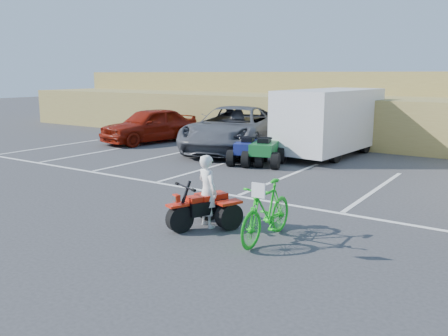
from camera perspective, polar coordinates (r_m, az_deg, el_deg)
The scene contains 11 objects.
ground at distance 9.99m, azimuth -5.85°, elevation -6.30°, with size 100.00×100.00×0.00m, color #323235.
parking_stripes at distance 12.89m, azimuth 8.78°, elevation -2.33°, with size 28.00×5.16×0.01m.
grass_embankment at distance 23.66m, azimuth 18.83°, elevation 6.85°, with size 40.00×8.50×3.10m.
red_trike_atv at distance 9.52m, azimuth -2.74°, elevation -7.16°, with size 1.06×1.41×0.92m, color red, non-canonical shape.
rider at distance 9.39m, azimuth -2.01°, elevation -2.79°, with size 0.53×0.35×1.45m, color white.
green_dirt_bike at distance 8.67m, azimuth 5.15°, elevation -5.23°, with size 0.52×1.83×1.10m, color #14BF19.
grey_pickup at distance 18.84m, azimuth 1.15°, elevation 4.75°, with size 2.87×6.22×1.73m, color #4B4C53.
red_car at distance 21.37m, azimuth -8.93°, elevation 5.13°, with size 1.81×4.50×1.53m, color maroon.
cargo_trailer at distance 18.09m, azimuth 12.64°, elevation 5.65°, with size 2.51×5.37×2.43m.
quad_atv_blue at distance 16.09m, azimuth 2.87°, elevation 0.50°, with size 1.18×1.58×1.03m, color navy, non-canonical shape.
quad_atv_green at distance 15.85m, azimuth 4.84°, elevation 0.30°, with size 1.19×1.60×1.04m, color #166329, non-canonical shape.
Camera 1 is at (6.10, -7.32, 3.01)m, focal length 38.00 mm.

